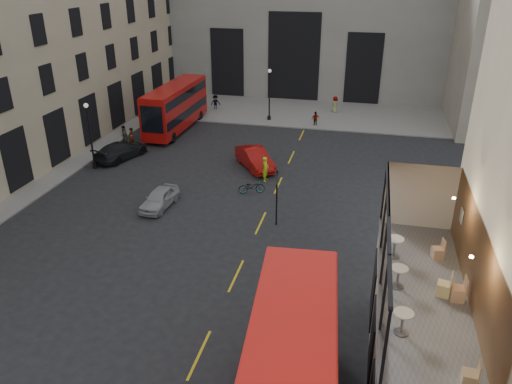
% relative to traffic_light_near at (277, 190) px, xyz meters
% --- Properties ---
extents(ground, '(140.00, 140.00, 0.00)m').
position_rel_traffic_light_near_xyz_m(ground, '(1.00, -12.00, -2.42)').
color(ground, black).
rests_on(ground, ground).
extents(host_frontage, '(3.00, 11.00, 4.50)m').
position_rel_traffic_light_near_xyz_m(host_frontage, '(7.50, -12.00, -0.17)').
color(host_frontage, '#BEAD8E').
rests_on(host_frontage, ground).
extents(cafe_floor, '(3.00, 10.00, 0.10)m').
position_rel_traffic_light_near_xyz_m(cafe_floor, '(7.50, -12.00, 2.12)').
color(cafe_floor, slate).
rests_on(cafe_floor, host_frontage).
extents(gateway, '(35.00, 10.60, 18.00)m').
position_rel_traffic_light_near_xyz_m(gateway, '(-4.00, 35.99, 6.96)').
color(gateway, gray).
rests_on(gateway, ground).
extents(pavement_far, '(40.00, 12.00, 0.12)m').
position_rel_traffic_light_near_xyz_m(pavement_far, '(-5.00, 26.00, -2.36)').
color(pavement_far, slate).
rests_on(pavement_far, ground).
extents(traffic_light_near, '(0.16, 0.20, 3.80)m').
position_rel_traffic_light_near_xyz_m(traffic_light_near, '(0.00, 0.00, 0.00)').
color(traffic_light_near, black).
rests_on(traffic_light_near, ground).
extents(traffic_light_far, '(0.16, 0.20, 3.80)m').
position_rel_traffic_light_near_xyz_m(traffic_light_far, '(-14.00, 16.00, 0.00)').
color(traffic_light_far, black).
rests_on(traffic_light_far, ground).
extents(street_lamp_a, '(0.36, 0.36, 5.33)m').
position_rel_traffic_light_near_xyz_m(street_lamp_a, '(-16.00, 6.00, -0.03)').
color(street_lamp_a, black).
rests_on(street_lamp_a, ground).
extents(street_lamp_b, '(0.36, 0.36, 5.33)m').
position_rel_traffic_light_near_xyz_m(street_lamp_b, '(-5.00, 22.00, -0.03)').
color(street_lamp_b, black).
rests_on(street_lamp_b, ground).
extents(bus_far, '(2.67, 10.96, 4.36)m').
position_rel_traffic_light_near_xyz_m(bus_far, '(-13.25, 17.07, 0.02)').
color(bus_far, '#A10D0B').
rests_on(bus_far, ground).
extents(car_a, '(1.79, 3.89, 1.29)m').
position_rel_traffic_light_near_xyz_m(car_a, '(-8.15, 0.69, -1.78)').
color(car_a, '#95979D').
rests_on(car_a, ground).
extents(car_b, '(4.20, 4.93, 1.60)m').
position_rel_traffic_light_near_xyz_m(car_b, '(-3.49, 9.00, -1.63)').
color(car_b, '#930C09').
rests_on(car_b, ground).
extents(car_c, '(3.45, 5.36, 1.45)m').
position_rel_traffic_light_near_xyz_m(car_c, '(-14.91, 8.45, -1.70)').
color(car_c, black).
rests_on(car_c, ground).
extents(bicycle, '(1.98, 1.30, 0.98)m').
position_rel_traffic_light_near_xyz_m(bicycle, '(-2.62, 4.27, -1.93)').
color(bicycle, gray).
rests_on(bicycle, ground).
extents(cyclist, '(0.46, 0.69, 1.89)m').
position_rel_traffic_light_near_xyz_m(cyclist, '(-2.12, 6.68, -1.48)').
color(cyclist, '#AFD716').
rests_on(cyclist, ground).
extents(pedestrian_a, '(0.91, 0.78, 1.63)m').
position_rel_traffic_light_near_xyz_m(pedestrian_a, '(-16.42, 12.12, -1.61)').
color(pedestrian_a, gray).
rests_on(pedestrian_a, ground).
extents(pedestrian_b, '(1.26, 1.05, 1.69)m').
position_rel_traffic_light_near_xyz_m(pedestrian_b, '(-11.62, 24.56, -1.58)').
color(pedestrian_b, gray).
rests_on(pedestrian_b, ground).
extents(pedestrian_c, '(0.95, 0.82, 1.53)m').
position_rel_traffic_light_near_xyz_m(pedestrian_c, '(-0.09, 21.13, -1.66)').
color(pedestrian_c, gray).
rests_on(pedestrian_c, ground).
extents(pedestrian_d, '(1.07, 1.03, 1.84)m').
position_rel_traffic_light_near_xyz_m(pedestrian_d, '(1.39, 26.43, -1.50)').
color(pedestrian_d, gray).
rests_on(pedestrian_d, ground).
extents(pedestrian_e, '(0.45, 0.65, 1.73)m').
position_rel_traffic_light_near_xyz_m(pedestrian_e, '(-15.40, 11.49, -1.56)').
color(pedestrian_e, gray).
rests_on(pedestrian_e, ground).
extents(cafe_table_near, '(0.63, 0.63, 0.79)m').
position_rel_traffic_light_near_xyz_m(cafe_table_near, '(6.66, -14.29, 2.70)').
color(cafe_table_near, beige).
rests_on(cafe_table_near, cafe_floor).
extents(cafe_table_mid, '(0.64, 0.64, 0.80)m').
position_rel_traffic_light_near_xyz_m(cafe_table_mid, '(6.60, -11.81, 2.70)').
color(cafe_table_mid, beige).
rests_on(cafe_table_mid, cafe_floor).
extents(cafe_table_far, '(0.66, 0.66, 0.82)m').
position_rel_traffic_light_near_xyz_m(cafe_table_far, '(6.51, -9.77, 2.72)').
color(cafe_table_far, white).
rests_on(cafe_table_far, cafe_floor).
extents(cafe_chair_a, '(0.44, 0.44, 0.83)m').
position_rel_traffic_light_near_xyz_m(cafe_chair_a, '(8.41, -16.06, 2.43)').
color(cafe_chair_a, tan).
rests_on(cafe_chair_a, cafe_floor).
extents(cafe_chair_b, '(0.47, 0.47, 0.93)m').
position_rel_traffic_light_near_xyz_m(cafe_chair_b, '(8.58, -12.12, 2.46)').
color(cafe_chair_b, '#DBA87E').
rests_on(cafe_chair_b, cafe_floor).
extents(cafe_chair_c, '(0.53, 0.53, 0.91)m').
position_rel_traffic_light_near_xyz_m(cafe_chair_c, '(8.15, -11.94, 2.45)').
color(cafe_chair_c, '#DCC47F').
rests_on(cafe_chair_c, cafe_floor).
extents(cafe_chair_d, '(0.49, 0.49, 0.82)m').
position_rel_traffic_light_near_xyz_m(cafe_chair_d, '(8.18, -9.48, 2.42)').
color(cafe_chair_d, tan).
rests_on(cafe_chair_d, cafe_floor).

